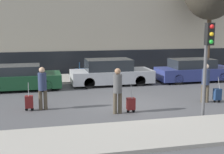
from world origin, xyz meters
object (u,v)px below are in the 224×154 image
object	(u,v)px
trolley_right	(217,94)
traffic_light	(208,51)
trolley_center	(131,104)
trolley_left	(29,102)
parked_bicycle	(83,72)
parked_car_2	(194,71)
pedestrian_center	(118,88)
pedestrian_right	(206,81)
pedestrian_left	(42,86)
parked_car_0	(21,78)
parked_car_1	(111,73)

from	to	relation	value
trolley_right	traffic_light	xyz separation A→B (m)	(-1.72, -1.92, 2.14)
trolley_center	traffic_light	size ratio (longest dim) A/B	0.32
trolley_left	trolley_center	xyz separation A→B (m)	(3.92, -1.19, -0.01)
parked_bicycle	traffic_light	bearing A→B (deg)	-70.36
parked_car_2	pedestrian_center	xyz separation A→B (m)	(-6.27, -5.69, 0.37)
pedestrian_right	trolley_right	size ratio (longest dim) A/B	1.49
parked_car_2	pedestrian_left	distance (m)	10.13
parked_car_0	parked_car_1	bearing A→B (deg)	3.08
pedestrian_left	parked_bicycle	bearing A→B (deg)	66.26
parked_car_2	parked_bicycle	xyz separation A→B (m)	(-6.51, 2.28, -0.16)
pedestrian_left	traffic_light	bearing A→B (deg)	-25.81
parked_car_2	pedestrian_left	xyz separation A→B (m)	(-9.09, -4.45, 0.35)
trolley_left	traffic_light	size ratio (longest dim) A/B	0.33
pedestrian_center	trolley_right	size ratio (longest dim) A/B	1.54
parked_car_2	parked_car_1	bearing A→B (deg)	178.23
trolley_left	parked_car_0	bearing A→B (deg)	96.76
trolley_left	traffic_light	bearing A→B (deg)	-20.98
trolley_right	parked_car_1	bearing A→B (deg)	125.31
trolley_right	pedestrian_left	bearing A→B (deg)	175.70
pedestrian_left	traffic_light	world-z (taller)	traffic_light
pedestrian_right	trolley_left	bearing A→B (deg)	11.65
trolley_left	parked_bicycle	world-z (taller)	trolley_left
parked_car_2	trolley_left	distance (m)	10.63
parked_car_2	pedestrian_center	world-z (taller)	pedestrian_center
parked_car_1	trolley_center	xyz separation A→B (m)	(-0.54, -5.83, -0.33)
pedestrian_right	traffic_light	bearing A→B (deg)	74.68
trolley_left	parked_car_2	bearing A→B (deg)	24.94
traffic_light	trolley_center	bearing A→B (deg)	153.00
trolley_left	pedestrian_right	bearing A→B (deg)	-3.03
pedestrian_right	pedestrian_left	bearing A→B (deg)	11.19
parked_car_2	trolley_right	world-z (taller)	parked_car_2
trolley_right	traffic_light	bearing A→B (deg)	-131.89
parked_car_0	pedestrian_right	world-z (taller)	pedestrian_right
parked_car_2	trolley_center	xyz separation A→B (m)	(-5.72, -5.67, -0.30)
parked_car_2	pedestrian_center	bearing A→B (deg)	-137.73
trolley_left	trolley_right	xyz separation A→B (m)	(8.14, -0.54, 0.00)
trolley_center	trolley_right	size ratio (longest dim) A/B	0.97
parked_car_0	pedestrian_left	xyz separation A→B (m)	(1.07, -4.35, 0.38)
trolley_left	pedestrian_right	world-z (taller)	pedestrian_right
pedestrian_left	trolley_center	distance (m)	3.64
pedestrian_left	parked_car_2	bearing A→B (deg)	23.29
pedestrian_left	pedestrian_center	xyz separation A→B (m)	(2.82, -1.24, 0.02)
pedestrian_center	pedestrian_right	size ratio (longest dim) A/B	1.03
pedestrian_center	trolley_center	world-z (taller)	pedestrian_center
parked_car_2	trolley_left	size ratio (longest dim) A/B	4.00
trolley_center	traffic_light	world-z (taller)	traffic_light
parked_car_1	pedestrian_left	world-z (taller)	pedestrian_left
trolley_center	parked_car_2	bearing A→B (deg)	44.78
trolley_right	trolley_left	bearing A→B (deg)	176.18
parked_car_0	trolley_center	size ratio (longest dim) A/B	3.65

